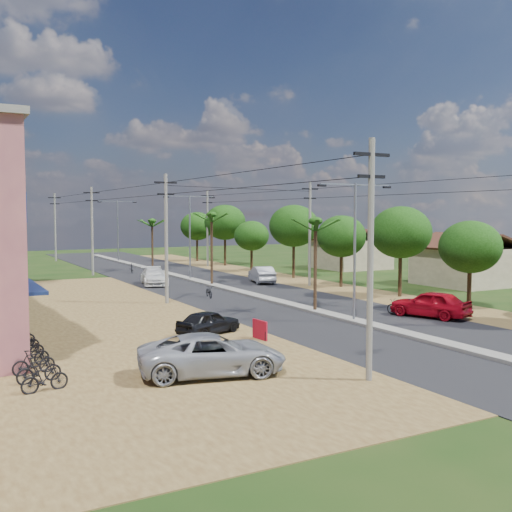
{
  "coord_description": "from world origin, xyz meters",
  "views": [
    {
      "loc": [
        -21.13,
        -27.34,
        6.23
      ],
      "look_at": [
        0.74,
        13.27,
        3.0
      ],
      "focal_mm": 42.0,
      "sensor_mm": 36.0,
      "label": 1
    }
  ],
  "objects": [
    {
      "name": "ground",
      "position": [
        0.0,
        0.0,
        0.0
      ],
      "size": [
        160.0,
        160.0,
        0.0
      ],
      "primitive_type": "plane",
      "color": "black",
      "rests_on": "ground"
    },
    {
      "name": "road",
      "position": [
        0.0,
        15.0,
        0.02
      ],
      "size": [
        12.0,
        110.0,
        0.04
      ],
      "primitive_type": "cube",
      "color": "black",
      "rests_on": "ground"
    },
    {
      "name": "median",
      "position": [
        0.0,
        18.0,
        0.09
      ],
      "size": [
        1.0,
        90.0,
        0.18
      ],
      "primitive_type": "cube",
      "color": "#605E56",
      "rests_on": "ground"
    },
    {
      "name": "dirt_lot_west",
      "position": [
        -15.0,
        8.0,
        0.02
      ],
      "size": [
        18.0,
        46.0,
        0.04
      ],
      "primitive_type": "cube",
      "color": "#513A1C",
      "rests_on": "ground"
    },
    {
      "name": "dirt_shoulder_east",
      "position": [
        8.5,
        15.0,
        0.01
      ],
      "size": [
        5.0,
        90.0,
        0.03
      ],
      "primitive_type": "cube",
      "color": "#513A1C",
      "rests_on": "ground"
    },
    {
      "name": "house_east_near",
      "position": [
        20.0,
        10.0,
        2.39
      ],
      "size": [
        7.6,
        7.5,
        4.6
      ],
      "color": "gray",
      "rests_on": "ground"
    },
    {
      "name": "house_east_far",
      "position": [
        21.0,
        28.0,
        2.39
      ],
      "size": [
        7.6,
        7.5,
        4.6
      ],
      "color": "gray",
      "rests_on": "ground"
    },
    {
      "name": "tree_east_b",
      "position": [
        9.3,
        0.0,
        4.11
      ],
      "size": [
        4.0,
        4.0,
        5.83
      ],
      "color": "black",
      "rests_on": "ground"
    },
    {
      "name": "tree_east_c",
      "position": [
        9.7,
        7.0,
        4.86
      ],
      "size": [
        4.6,
        4.6,
        6.83
      ],
      "color": "black",
      "rests_on": "ground"
    },
    {
      "name": "tree_east_d",
      "position": [
        9.4,
        14.0,
        4.34
      ],
      "size": [
        4.2,
        4.2,
        6.13
      ],
      "color": "black",
      "rests_on": "ground"
    },
    {
      "name": "tree_east_e",
      "position": [
        9.6,
        22.0,
        5.09
      ],
      "size": [
        4.8,
        4.8,
        7.14
      ],
      "color": "black",
      "rests_on": "ground"
    },
    {
      "name": "tree_east_f",
      "position": [
        9.2,
        30.0,
        3.89
      ],
      "size": [
        3.8,
        3.8,
        5.52
      ],
      "color": "black",
      "rests_on": "ground"
    },
    {
      "name": "tree_east_g",
      "position": [
        9.8,
        38.0,
        5.24
      ],
      "size": [
        5.0,
        5.0,
        7.38
      ],
      "color": "black",
      "rests_on": "ground"
    },
    {
      "name": "tree_east_h",
      "position": [
        9.5,
        46.0,
        4.64
      ],
      "size": [
        4.4,
        4.4,
        6.52
      ],
      "color": "black",
      "rests_on": "ground"
    },
    {
      "name": "palm_median_near",
      "position": [
        0.0,
        4.0,
        5.54
      ],
      "size": [
        2.0,
        2.0,
        6.15
      ],
      "color": "black",
      "rests_on": "ground"
    },
    {
      "name": "palm_median_mid",
      "position": [
        0.0,
        20.0,
        5.9
      ],
      "size": [
        2.0,
        2.0,
        6.55
      ],
      "color": "black",
      "rests_on": "ground"
    },
    {
      "name": "palm_median_far",
      "position": [
        0.0,
        36.0,
        5.26
      ],
      "size": [
        2.0,
        2.0,
        5.85
      ],
      "color": "black",
      "rests_on": "ground"
    },
    {
      "name": "streetlight_near",
      "position": [
        0.0,
        0.0,
        4.79
      ],
      "size": [
        5.1,
        0.18,
        8.0
      ],
      "color": "gray",
      "rests_on": "ground"
    },
    {
      "name": "streetlight_mid",
      "position": [
        0.0,
        25.0,
        4.79
      ],
      "size": [
        5.1,
        0.18,
        8.0
      ],
      "color": "gray",
      "rests_on": "ground"
    },
    {
      "name": "streetlight_far",
      "position": [
        0.0,
        50.0,
        4.79
      ],
      "size": [
        5.1,
        0.18,
        8.0
      ],
      "color": "gray",
      "rests_on": "ground"
    },
    {
      "name": "utility_pole_w_a",
      "position": [
        -7.0,
        -10.0,
        4.76
      ],
      "size": [
        1.6,
        0.24,
        9.0
      ],
      "color": "#605E56",
      "rests_on": "ground"
    },
    {
      "name": "utility_pole_w_b",
      "position": [
        -7.0,
        12.0,
        4.76
      ],
      "size": [
        1.6,
        0.24,
        9.0
      ],
      "color": "#605E56",
      "rests_on": "ground"
    },
    {
      "name": "utility_pole_w_c",
      "position": [
        -7.0,
        34.0,
        4.76
      ],
      "size": [
        1.6,
        0.24,
        9.0
      ],
      "color": "#605E56",
      "rests_on": "ground"
    },
    {
      "name": "utility_pole_w_d",
      "position": [
        -7.0,
        55.0,
        4.76
      ],
      "size": [
        1.6,
        0.24,
        9.0
      ],
      "color": "#605E56",
      "rests_on": "ground"
    },
    {
      "name": "utility_pole_e_b",
      "position": [
        7.5,
        16.0,
        4.76
      ],
      "size": [
        1.6,
        0.24,
        9.0
      ],
      "color": "#605E56",
      "rests_on": "ground"
    },
    {
      "name": "utility_pole_e_c",
      "position": [
        7.5,
        38.0,
        4.76
      ],
      "size": [
        1.6,
        0.24,
        9.0
      ],
      "color": "#605E56",
      "rests_on": "ground"
    },
    {
      "name": "car_red_near",
      "position": [
        5.0,
        -0.92,
        0.81
      ],
      "size": [
        3.5,
        5.12,
        1.62
      ],
      "primitive_type": "imported",
      "rotation": [
        0.0,
        0.0,
        3.51
      ],
      "color": "#9C0815",
      "rests_on": "ground"
    },
    {
      "name": "car_silver_mid",
      "position": [
        4.84,
        19.8,
        0.75
      ],
      "size": [
        2.7,
        4.8,
        1.5
      ],
      "primitive_type": "imported",
      "rotation": [
        0.0,
        0.0,
        2.88
      ],
      "color": "#9B9EA3",
      "rests_on": "ground"
    },
    {
      "name": "car_white_far",
      "position": [
        -4.25,
        22.89,
        0.74
      ],
      "size": [
        3.1,
        5.43,
        1.48
      ],
      "primitive_type": "imported",
      "rotation": [
        0.0,
        0.0,
        -0.21
      ],
      "color": "silver",
      "rests_on": "ground"
    },
    {
      "name": "car_parked_silver",
      "position": [
        -11.83,
        -6.52,
        0.79
      ],
      "size": [
        6.15,
        3.86,
        1.58
      ],
      "primitive_type": "imported",
      "rotation": [
        0.0,
        0.0,
        1.34
      ],
      "color": "#9B9EA3",
      "rests_on": "ground"
    },
    {
      "name": "car_parked_dark",
      "position": [
        -8.79,
        0.75,
        0.62
      ],
      "size": [
        3.95,
        2.71,
        1.25
      ],
      "primitive_type": "imported",
      "rotation": [
        0.0,
        0.0,
        1.94
      ],
      "color": "black",
      "rests_on": "ground"
    },
    {
      "name": "moto_rider_east",
      "position": [
        3.9,
        0.58,
        0.47
      ],
      "size": [
        0.99,
        1.88,
        0.94
      ],
      "primitive_type": "imported",
      "rotation": [
        0.0,
        0.0,
        3.36
      ],
      "color": "black",
      "rests_on": "ground"
    },
    {
      "name": "moto_rider_west_a",
      "position": [
        -3.26,
        13.21,
        0.45
      ],
      "size": [
        0.91,
        1.78,
        0.89
      ],
      "primitive_type": "imported",
      "rotation": [
        0.0,
        0.0,
        -0.19
      ],
      "color": "black",
      "rests_on": "ground"
    },
    {
      "name": "moto_rider_west_b",
      "position": [
        -2.92,
        34.12,
        0.52
      ],
      "size": [
        0.87,
        1.78,
        1.03
      ],
      "primitive_type": "imported",
      "rotation": [
        0.0,
        0.0,
        -0.24
      ],
      "color": "black",
      "rests_on": "ground"
    },
    {
      "name": "roadside_sign",
      "position": [
        -7.07,
        -1.65,
        0.49
      ],
      "size": [
        0.2,
        1.2,
        1.0
      ],
      "rotation": [
        0.0,
        0.0,
        0.1
      ],
      "color": "maroon",
      "rests_on": "ground"
    },
    {
      "name": "parked_scooter_row",
      "position": [
        -17.9,
        -1.86,
        0.5
      ],
      "size": [
        1.72,
        8.54,
        1.0
      ],
      "color": "black",
      "rests_on": "ground"
    }
  ]
}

